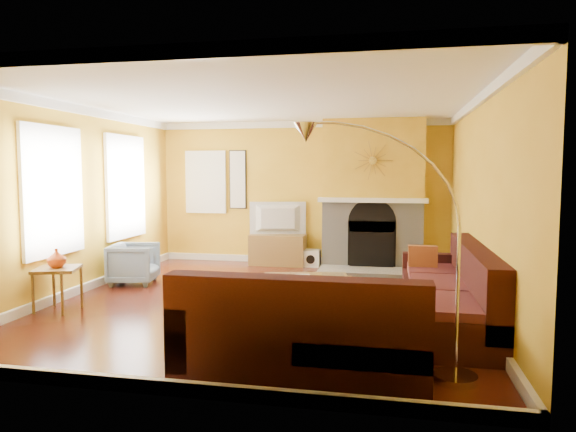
% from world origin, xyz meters
% --- Properties ---
extents(floor, '(5.50, 6.00, 0.02)m').
position_xyz_m(floor, '(0.00, 0.00, -0.01)').
color(floor, '#551D12').
rests_on(floor, ground).
extents(ceiling, '(5.50, 6.00, 0.02)m').
position_xyz_m(ceiling, '(0.00, 0.00, 2.71)').
color(ceiling, white).
rests_on(ceiling, ground).
extents(wall_back, '(5.50, 0.02, 2.70)m').
position_xyz_m(wall_back, '(0.00, 3.01, 1.35)').
color(wall_back, gold).
rests_on(wall_back, ground).
extents(wall_front, '(5.50, 0.02, 2.70)m').
position_xyz_m(wall_front, '(0.00, -3.01, 1.35)').
color(wall_front, gold).
rests_on(wall_front, ground).
extents(wall_left, '(0.02, 6.00, 2.70)m').
position_xyz_m(wall_left, '(-2.76, 0.00, 1.35)').
color(wall_left, gold).
rests_on(wall_left, ground).
extents(wall_right, '(0.02, 6.00, 2.70)m').
position_xyz_m(wall_right, '(2.76, 0.00, 1.35)').
color(wall_right, gold).
rests_on(wall_right, ground).
extents(baseboard, '(5.50, 6.00, 0.12)m').
position_xyz_m(baseboard, '(0.00, 0.00, 0.06)').
color(baseboard, white).
rests_on(baseboard, floor).
extents(crown_molding, '(5.50, 6.00, 0.12)m').
position_xyz_m(crown_molding, '(0.00, 0.00, 2.64)').
color(crown_molding, white).
rests_on(crown_molding, ceiling).
extents(window_left_near, '(0.06, 1.22, 1.72)m').
position_xyz_m(window_left_near, '(-2.72, 1.30, 1.50)').
color(window_left_near, white).
rests_on(window_left_near, wall_left).
extents(window_left_far, '(0.06, 1.22, 1.72)m').
position_xyz_m(window_left_far, '(-2.72, -0.60, 1.50)').
color(window_left_far, white).
rests_on(window_left_far, wall_left).
extents(window_back, '(0.82, 0.06, 1.22)m').
position_xyz_m(window_back, '(-1.90, 2.96, 1.55)').
color(window_back, white).
rests_on(window_back, wall_back).
extents(wall_art, '(0.34, 0.04, 1.14)m').
position_xyz_m(wall_art, '(-1.25, 2.97, 1.60)').
color(wall_art, white).
rests_on(wall_art, wall_back).
extents(fireplace, '(1.80, 0.40, 2.70)m').
position_xyz_m(fireplace, '(1.35, 2.80, 1.35)').
color(fireplace, '#9B9893').
rests_on(fireplace, floor).
extents(mantel, '(1.92, 0.22, 0.08)m').
position_xyz_m(mantel, '(1.35, 2.56, 1.25)').
color(mantel, white).
rests_on(mantel, fireplace).
extents(hearth, '(1.80, 0.70, 0.06)m').
position_xyz_m(hearth, '(1.35, 2.25, 0.03)').
color(hearth, '#9B9893').
rests_on(hearth, floor).
extents(sunburst, '(0.70, 0.04, 0.70)m').
position_xyz_m(sunburst, '(1.35, 2.57, 1.95)').
color(sunburst, olive).
rests_on(sunburst, fireplace).
extents(rug, '(2.40, 1.80, 0.02)m').
position_xyz_m(rug, '(0.37, 0.17, 0.01)').
color(rug, beige).
rests_on(rug, floor).
extents(sectional_sofa, '(2.94, 3.58, 0.90)m').
position_xyz_m(sectional_sofa, '(1.28, -0.91, 0.45)').
color(sectional_sofa, '#361311').
rests_on(sectional_sofa, floor).
extents(coffee_table, '(1.29, 1.29, 0.43)m').
position_xyz_m(coffee_table, '(0.68, -0.49, 0.21)').
color(coffee_table, white).
rests_on(coffee_table, floor).
extents(media_console, '(1.04, 0.47, 0.57)m').
position_xyz_m(media_console, '(-0.40, 2.73, 0.29)').
color(media_console, olive).
rests_on(media_console, floor).
extents(tv, '(1.07, 0.36, 0.61)m').
position_xyz_m(tv, '(-0.40, 2.73, 0.88)').
color(tv, black).
rests_on(tv, media_console).
extents(subwoofer, '(0.30, 0.30, 0.30)m').
position_xyz_m(subwoofer, '(0.25, 2.70, 0.15)').
color(subwoofer, white).
rests_on(subwoofer, floor).
extents(armchair, '(0.81, 0.80, 0.63)m').
position_xyz_m(armchair, '(-2.27, 0.70, 0.32)').
color(armchair, slate).
rests_on(armchair, floor).
extents(side_table, '(0.63, 0.63, 0.55)m').
position_xyz_m(side_table, '(-2.44, -0.95, 0.28)').
color(side_table, olive).
rests_on(side_table, floor).
extents(vase, '(0.29, 0.29, 0.24)m').
position_xyz_m(vase, '(-2.44, -0.95, 0.67)').
color(vase, '#CD4912').
rests_on(vase, side_table).
extents(book, '(0.25, 0.29, 0.02)m').
position_xyz_m(book, '(0.52, -0.39, 0.44)').
color(book, white).
rests_on(book, coffee_table).
extents(arc_lamp, '(1.38, 0.36, 2.17)m').
position_xyz_m(arc_lamp, '(1.63, -2.26, 1.08)').
color(arc_lamp, silver).
rests_on(arc_lamp, floor).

